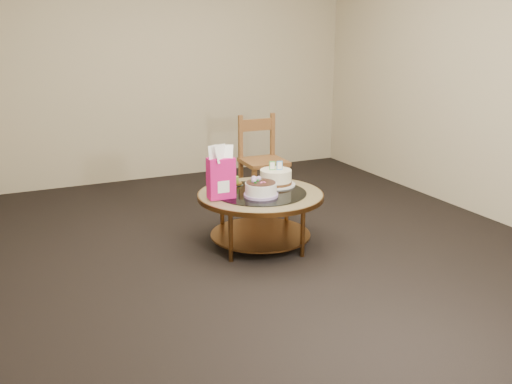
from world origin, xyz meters
name	(u,v)px	position (x,y,z in m)	size (l,w,h in m)	color
ground	(260,245)	(0.00, 0.00, 0.00)	(5.00, 5.00, 0.00)	black
room_walls	(261,54)	(0.00, 0.00, 1.54)	(4.52, 5.02, 2.61)	tan
coffee_table	(261,202)	(0.00, 0.00, 0.38)	(1.02, 1.02, 0.46)	brown
decorated_cake	(261,190)	(-0.04, -0.09, 0.51)	(0.27, 0.27, 0.16)	#A98BC5
cream_cake	(276,178)	(0.21, 0.14, 0.52)	(0.33, 0.33, 0.21)	silver
gift_bag	(221,172)	(-0.34, -0.01, 0.66)	(0.21, 0.16, 0.41)	#D11377
pillar_candle	(235,182)	(-0.10, 0.29, 0.48)	(0.11, 0.11, 0.08)	tan
dining_chair	(262,160)	(0.51, 1.04, 0.45)	(0.42, 0.42, 0.89)	brown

